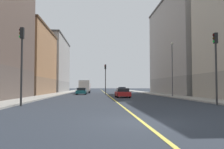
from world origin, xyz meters
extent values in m
plane|color=#292F38|center=(0.00, 0.00, 0.00)|extent=(400.00, 400.00, 0.00)
cube|color=#9E9B93|center=(9.94, 49.00, 0.07)|extent=(2.96, 168.00, 0.15)
cube|color=#9E9B93|center=(-9.94, 49.00, 0.07)|extent=(2.96, 168.00, 0.15)
cube|color=#E5D14C|center=(0.00, 49.00, 0.01)|extent=(0.16, 154.00, 0.01)
cube|color=gray|center=(17.36, 37.63, 1.65)|extent=(11.90, 25.19, 3.30)
cube|color=#9E9993|center=(17.36, 37.63, 11.14)|extent=(11.90, 25.19, 15.68)
cube|color=#474442|center=(17.36, 37.63, 19.18)|extent=(12.20, 25.49, 0.40)
cube|color=#8F6B4F|center=(-17.36, 37.21, 1.59)|extent=(11.90, 18.63, 3.18)
cube|color=#A8754C|center=(-17.36, 37.21, 7.86)|extent=(11.90, 18.63, 9.35)
cube|color=#4B3422|center=(-17.36, 37.21, 12.73)|extent=(12.20, 18.93, 0.40)
cube|color=gray|center=(-17.36, 61.84, 1.53)|extent=(11.90, 24.03, 3.06)
cube|color=#9E9993|center=(-17.36, 61.84, 9.17)|extent=(11.90, 24.03, 12.21)
cube|color=#474442|center=(-17.36, 61.84, 15.47)|extent=(12.20, 24.33, 0.40)
cylinder|color=#2D2D2D|center=(8.06, 9.22, 2.61)|extent=(0.16, 0.16, 5.23)
cube|color=black|center=(8.06, 9.22, 5.68)|extent=(0.28, 0.32, 0.90)
sphere|color=#320404|center=(7.90, 9.22, 5.95)|extent=(0.20, 0.20, 0.20)
sphere|color=#352204|center=(7.90, 9.22, 5.67)|extent=(0.20, 0.20, 0.20)
sphere|color=green|center=(7.90, 9.22, 5.39)|extent=(0.20, 0.20, 0.20)
cylinder|color=#2D2D2D|center=(-8.06, 9.22, 2.72)|extent=(0.16, 0.16, 5.44)
cube|color=black|center=(-8.06, 9.22, 5.89)|extent=(0.28, 0.32, 0.90)
sphere|color=#320404|center=(-8.22, 9.22, 6.16)|extent=(0.20, 0.20, 0.20)
sphere|color=#352204|center=(-8.22, 9.22, 5.88)|extent=(0.20, 0.20, 0.20)
sphere|color=green|center=(-8.22, 9.22, 5.60)|extent=(0.20, 0.20, 0.20)
cylinder|color=#2D2D2D|center=(-0.30, 37.60, 2.52)|extent=(0.16, 0.16, 5.04)
cube|color=black|center=(-0.30, 37.60, 5.49)|extent=(0.28, 0.32, 0.90)
sphere|color=red|center=(-0.46, 37.60, 5.76)|extent=(0.20, 0.20, 0.20)
sphere|color=#352204|center=(-0.46, 37.60, 5.48)|extent=(0.20, 0.20, 0.20)
sphere|color=black|center=(-0.46, 37.60, 5.20)|extent=(0.20, 0.20, 0.20)
cylinder|color=#4C4C51|center=(9.06, 24.40, 3.97)|extent=(0.14, 0.14, 7.63)
sphere|color=#EAEACC|center=(9.06, 24.40, 7.93)|extent=(0.36, 0.36, 0.36)
cube|color=#23389E|center=(4.35, 50.88, 0.56)|extent=(2.08, 4.54, 0.69)
cube|color=black|center=(4.34, 51.05, 1.17)|extent=(1.74, 2.08, 0.52)
cylinder|color=black|center=(3.43, 52.21, 0.32)|extent=(0.25, 0.65, 0.64)
cylinder|color=black|center=(5.14, 52.29, 0.32)|extent=(0.25, 0.65, 0.64)
cylinder|color=black|center=(3.56, 49.46, 0.32)|extent=(0.25, 0.65, 0.64)
cylinder|color=black|center=(5.27, 49.54, 0.32)|extent=(0.25, 0.65, 0.64)
cube|color=#196670|center=(-4.99, 36.94, 0.52)|extent=(1.95, 3.97, 0.60)
cube|color=black|center=(-4.99, 37.03, 1.06)|extent=(1.68, 1.72, 0.49)
cylinder|color=black|center=(-5.83, 38.18, 0.32)|extent=(0.23, 0.64, 0.64)
cylinder|color=black|center=(-4.11, 38.15, 0.32)|extent=(0.23, 0.64, 0.64)
cylinder|color=black|center=(-5.87, 35.74, 0.32)|extent=(0.23, 0.64, 0.64)
cylinder|color=black|center=(-4.16, 35.71, 0.32)|extent=(0.23, 0.64, 0.64)
cube|color=red|center=(1.67, 24.10, 0.52)|extent=(1.97, 4.19, 0.60)
cube|color=black|center=(1.67, 24.06, 1.07)|extent=(1.68, 2.08, 0.50)
cylinder|color=black|center=(0.79, 25.35, 0.32)|extent=(0.24, 0.65, 0.64)
cylinder|color=black|center=(2.47, 25.41, 0.32)|extent=(0.24, 0.65, 0.64)
cylinder|color=black|center=(0.88, 22.79, 0.32)|extent=(0.24, 0.65, 0.64)
cylinder|color=black|center=(2.55, 22.84, 0.32)|extent=(0.24, 0.65, 0.64)
cube|color=maroon|center=(-4.90, 50.38, 1.35)|extent=(2.44, 1.95, 2.00)
cube|color=silver|center=(-4.90, 46.69, 1.71)|extent=(2.44, 4.60, 2.53)
cylinder|color=black|center=(-6.02, 50.03, 0.45)|extent=(0.30, 0.90, 0.90)
cylinder|color=black|center=(-3.78, 50.03, 0.45)|extent=(0.30, 0.90, 0.90)
cylinder|color=black|center=(-6.02, 45.71, 0.45)|extent=(0.30, 0.90, 0.90)
cylinder|color=black|center=(-3.78, 45.71, 0.45)|extent=(0.30, 0.90, 0.90)
camera|label=1|loc=(-2.01, -10.73, 1.57)|focal=39.12mm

